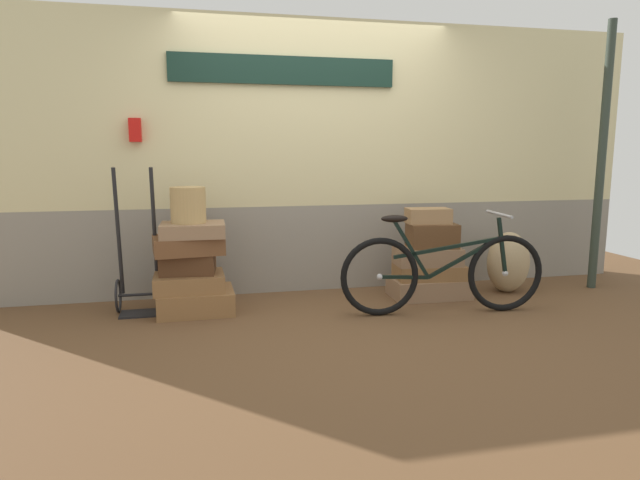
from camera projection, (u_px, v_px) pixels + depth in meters
ground at (335, 315)px, 4.58m from camera, size 8.46×5.20×0.06m
station_building at (315, 158)px, 5.19m from camera, size 6.46×0.74×2.53m
suitcase_0 at (196, 301)px, 4.55m from camera, size 0.62×0.49×0.19m
suitcase_1 at (189, 282)px, 4.52m from camera, size 0.57×0.44×0.14m
suitcase_2 at (188, 263)px, 4.52m from camera, size 0.46×0.38×0.17m
suitcase_3 at (188, 245)px, 4.50m from camera, size 0.60×0.49×0.14m
suitcase_4 at (193, 230)px, 4.46m from camera, size 0.52×0.42×0.11m
suitcase_5 at (429, 287)px, 5.04m from camera, size 0.71×0.44×0.18m
suitcase_6 at (429, 271)px, 5.01m from camera, size 0.64×0.44×0.13m
suitcase_7 at (427, 256)px, 4.96m from camera, size 0.61×0.38×0.16m
suitcase_8 at (432, 236)px, 4.95m from camera, size 0.46×0.33×0.22m
suitcase_9 at (428, 216)px, 4.94m from camera, size 0.41×0.27×0.14m
wicker_basket at (188, 205)px, 4.44m from camera, size 0.28×0.28×0.29m
luggage_trolley at (139, 278)px, 4.54m from camera, size 0.37×0.36×1.20m
burlap_sack at (508, 262)px, 5.18m from camera, size 0.40×0.34×0.58m
bicycle at (443, 272)px, 4.49m from camera, size 1.71×0.46×0.83m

